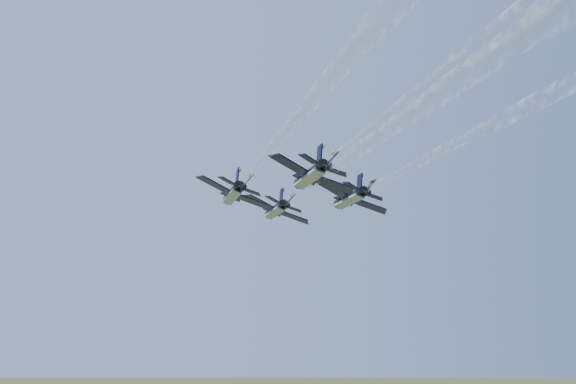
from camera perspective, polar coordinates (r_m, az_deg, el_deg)
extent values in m
cylinder|color=black|center=(108.73, -1.08, -1.58)|extent=(2.77, 12.28, 2.03)
cone|color=black|center=(115.75, -1.84, -2.19)|extent=(2.17, 2.51, 2.03)
ellipsoid|color=black|center=(111.85, -1.32, -1.62)|extent=(1.25, 2.27, 1.03)
cube|color=gray|center=(108.58, -1.19, -1.86)|extent=(2.09, 11.00, 0.90)
cube|color=black|center=(107.63, -2.52, -0.88)|extent=(5.73, 4.57, 2.14)
cube|color=#FFF70D|center=(109.16, -2.65, -0.99)|extent=(4.65, 2.08, 2.12)
cube|color=black|center=(108.45, 0.48, -2.22)|extent=(5.58, 4.10, 2.14)
cube|color=#FFF70D|center=(109.96, 0.31, -2.31)|extent=(4.80, 1.53, 2.12)
cube|color=black|center=(102.90, -1.36, -0.60)|extent=(2.68, 2.30, 1.01)
cube|color=black|center=(103.42, 0.58, -1.47)|extent=(2.61, 2.11, 1.01)
cube|color=black|center=(103.99, -0.60, -0.29)|extent=(0.43, 2.04, 2.39)
cube|color=black|center=(104.20, 0.18, -0.64)|extent=(1.76, 2.12, 1.93)
cylinder|color=black|center=(102.45, -0.53, -0.92)|extent=(1.38, 1.18, 1.31)
cylinder|color=black|center=(102.56, -0.12, -1.11)|extent=(1.38, 1.18, 1.31)
cylinder|color=black|center=(95.48, -4.87, -0.13)|extent=(2.77, 12.28, 2.03)
cone|color=black|center=(102.56, -5.48, -0.92)|extent=(2.17, 2.51, 2.03)
ellipsoid|color=black|center=(98.63, -5.03, -0.22)|extent=(1.25, 2.27, 1.03)
cube|color=gray|center=(95.34, -5.01, -0.45)|extent=(2.09, 11.00, 0.90)
cube|color=black|center=(94.61, -6.55, 0.68)|extent=(5.73, 4.57, 2.14)
cube|color=#FFF70D|center=(96.15, -6.64, 0.53)|extent=(4.65, 2.08, 2.12)
cube|color=black|center=(94.98, -3.11, -0.86)|extent=(5.58, 4.10, 2.14)
cube|color=#FFF70D|center=(96.52, -3.26, -0.98)|extent=(4.80, 1.53, 2.12)
cube|color=black|center=(89.76, -5.44, 1.09)|extent=(2.68, 2.30, 1.01)
cube|color=black|center=(90.00, -3.20, 0.08)|extent=(2.61, 2.11, 1.01)
cube|color=black|center=(90.76, -4.52, 1.43)|extent=(0.43, 2.04, 2.39)
cube|color=black|center=(90.86, -3.63, 1.02)|extent=(1.76, 2.12, 1.93)
cylinder|color=black|center=(89.19, -4.52, 0.73)|extent=(1.38, 1.18, 1.31)
cylinder|color=black|center=(89.24, -4.04, 0.51)|extent=(1.38, 1.18, 1.31)
cylinder|color=black|center=(99.00, 5.54, -0.53)|extent=(2.77, 12.28, 2.03)
cone|color=black|center=(105.80, 4.27, -1.27)|extent=(2.17, 2.51, 2.03)
ellipsoid|color=black|center=(102.05, 5.07, -0.60)|extent=(1.25, 2.27, 1.03)
cube|color=gray|center=(98.82, 5.42, -0.84)|extent=(2.09, 11.00, 0.90)
cube|color=black|center=(97.63, 4.04, 0.25)|extent=(5.73, 4.57, 2.14)
cube|color=#FFF70D|center=(99.12, 3.79, 0.12)|extent=(4.65, 2.08, 2.12)
cube|color=black|center=(99.05, 7.26, -1.23)|extent=(5.58, 4.10, 2.14)
cube|color=#FFF70D|center=(100.51, 6.96, -1.34)|extent=(4.80, 1.53, 2.12)
cube|color=black|center=(93.19, 5.64, 0.62)|extent=(2.68, 2.30, 1.01)
cube|color=black|center=(94.11, 7.72, -0.34)|extent=(2.61, 2.11, 1.01)
cube|color=black|center=(94.45, 6.39, 0.95)|extent=(0.43, 2.04, 2.39)
cube|color=black|center=(94.82, 7.22, 0.56)|extent=(1.76, 2.12, 1.93)
cylinder|color=black|center=(92.91, 6.58, 0.27)|extent=(1.38, 1.18, 1.31)
cylinder|color=black|center=(93.11, 7.02, 0.06)|extent=(1.38, 1.18, 1.31)
cylinder|color=black|center=(83.36, 2.01, 1.52)|extent=(2.77, 12.28, 2.03)
cone|color=black|center=(90.23, 0.78, 0.50)|extent=(2.17, 2.51, 2.03)
ellipsoid|color=black|center=(86.45, 1.58, 1.36)|extent=(1.25, 2.27, 1.03)
cube|color=gray|center=(83.18, 1.86, 1.16)|extent=(2.09, 11.00, 0.90)
cube|color=black|center=(82.21, 0.16, 2.48)|extent=(5.73, 4.57, 2.14)
cube|color=#FFF70D|center=(83.71, -0.06, 2.28)|extent=(4.65, 2.08, 2.12)
cube|color=black|center=(83.19, 4.05, 0.69)|extent=(5.58, 4.10, 2.14)
cube|color=#FFF70D|center=(84.67, 3.76, 0.53)|extent=(4.80, 1.53, 2.12)
cube|color=black|center=(77.63, 1.86, 3.06)|extent=(2.68, 2.30, 1.01)
cube|color=black|center=(78.27, 4.40, 1.88)|extent=(2.61, 2.11, 1.01)
cube|color=black|center=(78.83, 2.82, 3.41)|extent=(0.43, 2.04, 2.39)
cube|color=black|center=(79.09, 3.84, 2.94)|extent=(1.76, 2.12, 1.93)
cylinder|color=black|center=(77.23, 2.97, 2.65)|extent=(1.38, 1.18, 1.31)
cylinder|color=black|center=(77.37, 3.52, 2.39)|extent=(1.38, 1.18, 1.31)
cylinder|color=white|center=(94.27, 0.88, -0.02)|extent=(2.16, 17.88, 1.08)
cylinder|color=white|center=(78.46, 3.90, 2.38)|extent=(2.56, 17.91, 1.48)
cylinder|color=white|center=(63.19, 8.44, 5.95)|extent=(3.04, 17.94, 1.96)
cylinder|color=white|center=(48.95, 15.88, 11.61)|extent=(3.59, 17.97, 2.51)
cylinder|color=white|center=(80.91, -3.28, 1.94)|extent=(2.16, 17.88, 1.08)
cylinder|color=white|center=(64.97, -0.65, 5.33)|extent=(2.56, 17.91, 1.48)
cylinder|color=white|center=(49.62, 3.72, 10.84)|extent=(3.04, 17.94, 1.96)
cylinder|color=white|center=(85.16, 8.81, 1.37)|extent=(2.16, 17.88, 1.08)
cylinder|color=white|center=(70.36, 13.97, 4.35)|extent=(2.56, 17.91, 1.48)
cylinder|color=white|center=(56.71, 21.81, 8.76)|extent=(3.04, 17.94, 1.96)
cylinder|color=white|center=(69.37, 5.32, 4.28)|extent=(2.16, 17.88, 1.08)
cylinder|color=white|center=(54.49, 11.03, 8.94)|extent=(2.56, 17.91, 1.48)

